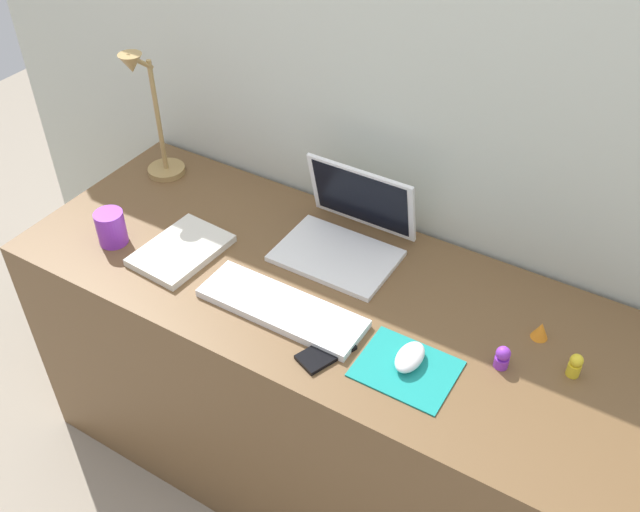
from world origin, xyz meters
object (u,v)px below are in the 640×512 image
laptop (348,230)px  toy_figurine_purple (502,357)px  toy_figurine_yellow (575,365)px  mouse (410,357)px  desk_lamp (151,120)px  cell_phone (326,352)px  coffee_mug (111,228)px  keyboard (282,308)px  toy_figurine_orange (541,330)px  notebook_pad (181,250)px

laptop → toy_figurine_purple: 0.52m
toy_figurine_yellow → mouse: bearing=-153.7°
desk_lamp → toy_figurine_purple: desk_lamp is taller
cell_phone → coffee_mug: coffee_mug is taller
keyboard → mouse: 0.33m
mouse → toy_figurine_orange: toy_figurine_orange is taller
notebook_pad → coffee_mug: coffee_mug is taller
mouse → notebook_pad: (-0.67, 0.04, -0.01)m
desk_lamp → toy_figurine_orange: bearing=-2.7°
laptop → toy_figurine_orange: 0.54m
notebook_pad → desk_lamp: bearing=142.7°
mouse → cell_phone: 0.18m
coffee_mug → toy_figurine_orange: 1.10m
keyboard → coffee_mug: coffee_mug is taller
cell_phone → coffee_mug: size_ratio=1.38×
desk_lamp → toy_figurine_orange: desk_lamp is taller
keyboard → notebook_pad: size_ratio=1.71×
keyboard → desk_lamp: size_ratio=1.02×
desk_lamp → coffee_mug: desk_lamp is taller
keyboard → toy_figurine_orange: size_ratio=9.49×
cell_phone → toy_figurine_purple: 0.38m
laptop → mouse: 0.43m
laptop → desk_lamp: 0.65m
mouse → notebook_pad: 0.67m
mouse → cell_phone: bearing=-157.6°
keyboard → desk_lamp: 0.71m
laptop → keyboard: bearing=-92.2°
keyboard → toy_figurine_purple: bearing=11.9°
notebook_pad → toy_figurine_purple: 0.84m
laptop → toy_figurine_purple: (0.49, -0.19, -0.03)m
mouse → notebook_pad: bearing=177.0°
laptop → toy_figurine_purple: bearing=-20.9°
keyboard → coffee_mug: bearing=-178.7°
cell_phone → toy_figurine_yellow: 0.53m
keyboard → notebook_pad: same height
toy_figurine_orange → keyboard: bearing=-156.9°
toy_figurine_orange → cell_phone: bearing=-142.7°
keyboard → coffee_mug: size_ratio=4.40×
keyboard → toy_figurine_purple: toy_figurine_purple is taller
keyboard → toy_figurine_purple: size_ratio=7.33×
laptop → cell_phone: 0.39m
cell_phone → toy_figurine_yellow: (0.48, 0.22, 0.02)m
coffee_mug → laptop: bearing=29.6°
keyboard → toy_figurine_orange: toy_figurine_orange is taller
keyboard → toy_figurine_orange: 0.59m
laptop → toy_figurine_yellow: bearing=-11.6°
notebook_pad → coffee_mug: size_ratio=2.58×
notebook_pad → toy_figurine_yellow: size_ratio=4.11×
toy_figurine_purple → cell_phone: bearing=-153.9°
toy_figurine_orange → desk_lamp: bearing=177.3°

